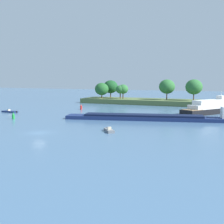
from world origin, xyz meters
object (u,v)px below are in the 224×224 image
fishing_skiff (10,112)px  channel_buoy_red (81,107)px  white_riverboat (215,107)px  channel_buoy_green (13,116)px  small_motorboat (109,130)px  cargo_barge (153,117)px

fishing_skiff → channel_buoy_red: size_ratio=3.04×
white_riverboat → channel_buoy_green: 59.23m
channel_buoy_green → channel_buoy_red: bearing=79.6°
small_motorboat → channel_buoy_red: 43.19m
white_riverboat → small_motorboat: white_riverboat is taller
cargo_barge → white_riverboat: (13.46, 22.04, 1.05)m
fishing_skiff → cargo_barge: bearing=1.2°
cargo_barge → channel_buoy_green: (-34.55, -12.64, 0.04)m
small_motorboat → cargo_barge: bearing=78.9°
white_riverboat → fishing_skiff: white_riverboat is taller
cargo_barge → channel_buoy_red: (-29.47, 15.12, 0.04)m
small_motorboat → fishing_skiff: (-42.29, 18.65, -0.03)m
channel_buoy_green → fishing_skiff: bearing=134.9°
cargo_barge → fishing_skiff: 46.18m
small_motorboat → fishing_skiff: 46.22m
white_riverboat → channel_buoy_green: white_riverboat is taller
cargo_barge → channel_buoy_green: 36.79m
white_riverboat → fishing_skiff: (-59.62, -23.04, -1.57)m
small_motorboat → channel_buoy_red: channel_buoy_red is taller
white_riverboat → channel_buoy_red: bearing=-170.8°
white_riverboat → fishing_skiff: 63.93m
cargo_barge → small_motorboat: bearing=-101.1°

